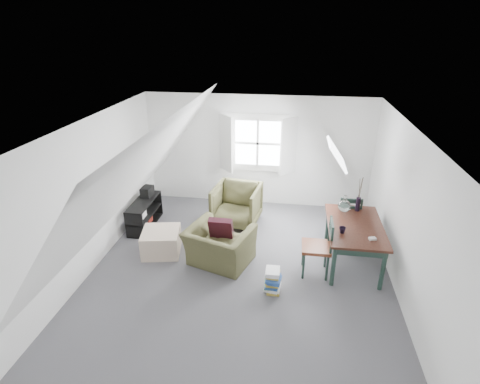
% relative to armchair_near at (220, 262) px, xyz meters
% --- Properties ---
extents(floor, '(5.50, 5.50, 0.00)m').
position_rel_armchair_near_xyz_m(floor, '(0.38, -0.21, 0.00)').
color(floor, '#515156').
rests_on(floor, ground).
extents(ceiling, '(5.50, 5.50, 0.00)m').
position_rel_armchair_near_xyz_m(ceiling, '(0.38, -0.21, 2.50)').
color(ceiling, white).
rests_on(ceiling, wall_back).
extents(wall_back, '(5.00, 0.00, 5.00)m').
position_rel_armchair_near_xyz_m(wall_back, '(0.38, 2.54, 1.25)').
color(wall_back, white).
rests_on(wall_back, ground).
extents(wall_front, '(5.00, 0.00, 5.00)m').
position_rel_armchair_near_xyz_m(wall_front, '(0.38, -2.96, 1.25)').
color(wall_front, white).
rests_on(wall_front, ground).
extents(wall_left, '(0.00, 5.50, 5.50)m').
position_rel_armchair_near_xyz_m(wall_left, '(-2.12, -0.21, 1.25)').
color(wall_left, white).
rests_on(wall_left, ground).
extents(wall_right, '(0.00, 5.50, 5.50)m').
position_rel_armchair_near_xyz_m(wall_right, '(2.88, -0.21, 1.25)').
color(wall_right, white).
rests_on(wall_right, ground).
extents(slope_left, '(3.19, 5.50, 4.48)m').
position_rel_armchair_near_xyz_m(slope_left, '(-1.17, -0.21, 1.78)').
color(slope_left, white).
rests_on(slope_left, wall_left).
extents(slope_right, '(3.19, 5.50, 4.48)m').
position_rel_armchair_near_xyz_m(slope_right, '(1.93, -0.21, 1.78)').
color(slope_right, white).
rests_on(slope_right, wall_right).
extents(dormer_window, '(1.71, 0.35, 1.30)m').
position_rel_armchair_near_xyz_m(dormer_window, '(0.38, 2.47, 1.45)').
color(dormer_window, white).
rests_on(dormer_window, wall_back).
extents(skylight, '(0.35, 0.75, 0.47)m').
position_rel_armchair_near_xyz_m(skylight, '(1.93, 1.09, 1.75)').
color(skylight, white).
rests_on(skylight, slope_right).
extents(armchair_near, '(1.28, 1.20, 0.68)m').
position_rel_armchair_near_xyz_m(armchair_near, '(0.00, 0.00, 0.00)').
color(armchair_near, '#454426').
rests_on(armchair_near, floor).
extents(armchair_far, '(1.03, 1.05, 0.85)m').
position_rel_armchair_near_xyz_m(armchair_far, '(0.07, 1.47, 0.00)').
color(armchair_far, '#454426').
rests_on(armchair_far, floor).
extents(throw_pillow, '(0.42, 0.25, 0.43)m').
position_rel_armchair_near_xyz_m(throw_pillow, '(0.00, 0.15, 0.60)').
color(throw_pillow, '#360E19').
rests_on(throw_pillow, armchair_near).
extents(ottoman, '(0.77, 0.77, 0.44)m').
position_rel_armchair_near_xyz_m(ottoman, '(-1.12, 0.17, 0.22)').
color(ottoman, '#C7AE96').
rests_on(ottoman, floor).
extents(dining_table, '(0.91, 1.52, 0.76)m').
position_rel_armchair_near_xyz_m(dining_table, '(2.28, 0.33, 0.66)').
color(dining_table, '#32170F').
rests_on(dining_table, floor).
extents(demijohn, '(0.22, 0.22, 0.31)m').
position_rel_armchair_near_xyz_m(demijohn, '(2.13, 0.78, 0.89)').
color(demijohn, silver).
rests_on(demijohn, dining_table).
extents(vase_twigs, '(0.08, 0.09, 0.64)m').
position_rel_armchair_near_xyz_m(vase_twigs, '(2.38, 0.88, 0.90)').
color(vase_twigs, black).
rests_on(vase_twigs, dining_table).
extents(cup, '(0.14, 0.14, 0.10)m').
position_rel_armchair_near_xyz_m(cup, '(2.03, 0.03, 0.76)').
color(cup, black).
rests_on(cup, dining_table).
extents(paper_box, '(0.12, 0.10, 0.04)m').
position_rel_armchair_near_xyz_m(paper_box, '(2.48, -0.12, 0.78)').
color(paper_box, white).
rests_on(paper_box, dining_table).
extents(dining_chair_far, '(0.45, 0.45, 0.96)m').
position_rel_armchair_near_xyz_m(dining_chair_far, '(2.28, 1.11, 0.50)').
color(dining_chair_far, '#622B17').
rests_on(dining_chair_far, floor).
extents(dining_chair_near, '(0.47, 0.47, 1.00)m').
position_rel_armchair_near_xyz_m(dining_chair_near, '(1.67, -0.05, 0.52)').
color(dining_chair_near, '#622B17').
rests_on(dining_chair_near, floor).
extents(media_shelf, '(0.37, 1.10, 0.56)m').
position_rel_armchair_near_xyz_m(media_shelf, '(-1.79, 1.04, 0.25)').
color(media_shelf, black).
rests_on(media_shelf, floor).
extents(electronics_box, '(0.23, 0.30, 0.22)m').
position_rel_armchair_near_xyz_m(electronics_box, '(-1.79, 1.33, 0.66)').
color(electronics_box, black).
rests_on(electronics_box, media_shelf).
extents(magazine_stack, '(0.28, 0.34, 0.38)m').
position_rel_armchair_near_xyz_m(magazine_stack, '(0.97, -0.63, 0.19)').
color(magazine_stack, '#B29933').
rests_on(magazine_stack, floor).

